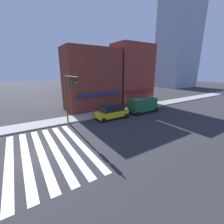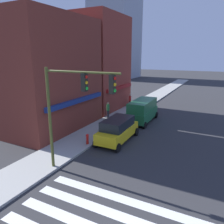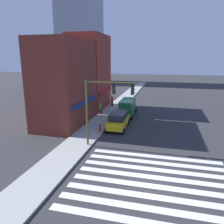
% 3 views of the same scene
% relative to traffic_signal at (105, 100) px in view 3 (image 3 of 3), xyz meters
% --- Properties ---
extents(ground_plane, '(200.00, 200.00, 0.00)m').
position_rel_traffic_signal_xyz_m(ground_plane, '(-4.85, -4.69, -4.59)').
color(ground_plane, '#2D2D30').
extents(sidewalk_left, '(120.00, 3.00, 0.15)m').
position_rel_traffic_signal_xyz_m(sidewalk_left, '(-4.85, 2.81, -4.52)').
color(sidewalk_left, '#9E9E99').
rests_on(sidewalk_left, ground_plane).
extents(crosswalk_stripes, '(8.58, 10.80, 0.01)m').
position_rel_traffic_signal_xyz_m(crosswalk_stripes, '(-4.85, -4.69, -4.59)').
color(crosswalk_stripes, silver).
rests_on(crosswalk_stripes, ground_plane).
extents(storefront_row, '(17.78, 5.30, 11.78)m').
position_rel_traffic_signal_xyz_m(storefront_row, '(10.62, 6.81, 0.95)').
color(storefront_row, maroon).
rests_on(storefront_row, ground_plane).
extents(traffic_signal, '(0.32, 4.77, 6.35)m').
position_rel_traffic_signal_xyz_m(traffic_signal, '(0.00, 0.00, 0.00)').
color(traffic_signal, '#474C1E').
rests_on(traffic_signal, ground_plane).
extents(suv_yellow, '(4.72, 2.12, 1.94)m').
position_rel_traffic_signal_xyz_m(suv_yellow, '(5.94, 0.01, -3.56)').
color(suv_yellow, yellow).
rests_on(suv_yellow, ground_plane).
extents(van_green, '(5.04, 2.22, 2.34)m').
position_rel_traffic_signal_xyz_m(van_green, '(12.09, 0.01, -3.30)').
color(van_green, '#1E6638').
rests_on(van_green, ground_plane).
extents(pedestrian_white_shirt, '(0.32, 0.32, 1.77)m').
position_rel_traffic_signal_xyz_m(pedestrian_white_shirt, '(17.70, 3.72, -3.52)').
color(pedestrian_white_shirt, '#23232D').
rests_on(pedestrian_white_shirt, sidewalk_left).
extents(pedestrian_red_jacket, '(0.32, 0.32, 1.77)m').
position_rel_traffic_signal_xyz_m(pedestrian_red_jacket, '(17.02, 3.47, -3.52)').
color(pedestrian_red_jacket, '#23232D').
rests_on(pedestrian_red_jacket, sidewalk_left).
extents(pedestrian_green_top, '(0.32, 0.32, 1.77)m').
position_rel_traffic_signal_xyz_m(pedestrian_green_top, '(11.30, 3.76, -3.52)').
color(pedestrian_green_top, '#23232D').
rests_on(pedestrian_green_top, sidewalk_left).
extents(fire_hydrant, '(0.24, 0.24, 0.84)m').
position_rel_traffic_signal_xyz_m(fire_hydrant, '(3.96, 1.71, -3.98)').
color(fire_hydrant, red).
rests_on(fire_hydrant, sidewalk_left).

